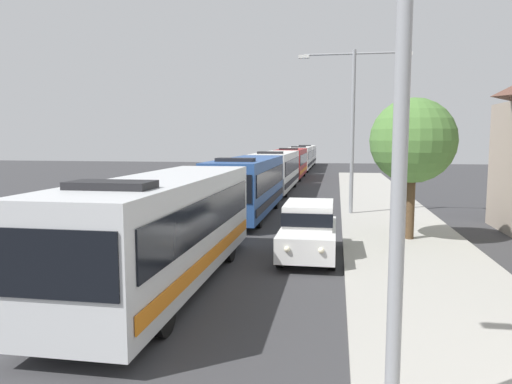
{
  "coord_description": "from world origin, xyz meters",
  "views": [
    {
      "loc": [
        3.3,
        -1.53,
        4.08
      ],
      "look_at": [
        -0.02,
        17.98,
        1.86
      ],
      "focal_mm": 33.24,
      "sensor_mm": 36.0,
      "label": 1
    }
  ],
  "objects_px": {
    "bus_lead": "(166,226)",
    "streetlamp_mid": "(353,115)",
    "bus_second_in_line": "(248,184)",
    "bus_tail_end": "(306,155)",
    "streetlamp_near": "(404,38)",
    "roadside_tree": "(413,141)",
    "bus_middle": "(277,170)",
    "white_suv": "(309,228)",
    "bus_fourth_in_line": "(292,162)",
    "bus_rear": "(300,158)"
  },
  "relations": [
    {
      "from": "white_suv",
      "to": "bus_middle",
      "type": "bearing_deg",
      "value": 100.23
    },
    {
      "from": "bus_rear",
      "to": "roadside_tree",
      "type": "relative_size",
      "value": 1.97
    },
    {
      "from": "bus_lead",
      "to": "roadside_tree",
      "type": "relative_size",
      "value": 1.91
    },
    {
      "from": "bus_tail_end",
      "to": "streetlamp_near",
      "type": "bearing_deg",
      "value": -85.38
    },
    {
      "from": "bus_rear",
      "to": "bus_lead",
      "type": "bearing_deg",
      "value": -90.0
    },
    {
      "from": "bus_middle",
      "to": "white_suv",
      "type": "bearing_deg",
      "value": -79.77
    },
    {
      "from": "bus_lead",
      "to": "streetlamp_mid",
      "type": "xyz_separation_m",
      "value": [
        5.4,
        13.21,
        3.63
      ]
    },
    {
      "from": "bus_second_in_line",
      "to": "streetlamp_near",
      "type": "height_order",
      "value": "streetlamp_near"
    },
    {
      "from": "bus_second_in_line",
      "to": "bus_tail_end",
      "type": "xyz_separation_m",
      "value": [
        0.0,
        48.52,
        0.0
      ]
    },
    {
      "from": "bus_middle",
      "to": "white_suv",
      "type": "relative_size",
      "value": 2.66
    },
    {
      "from": "bus_tail_end",
      "to": "streetlamp_mid",
      "type": "xyz_separation_m",
      "value": [
        5.4,
        -47.58,
        3.63
      ]
    },
    {
      "from": "bus_middle",
      "to": "white_suv",
      "type": "distance_m",
      "value": 20.84
    },
    {
      "from": "bus_middle",
      "to": "bus_rear",
      "type": "height_order",
      "value": "same"
    },
    {
      "from": "bus_lead",
      "to": "roadside_tree",
      "type": "bearing_deg",
      "value": 42.8
    },
    {
      "from": "bus_lead",
      "to": "bus_fourth_in_line",
      "type": "relative_size",
      "value": 0.96
    },
    {
      "from": "bus_rear",
      "to": "streetlamp_mid",
      "type": "relative_size",
      "value": 1.28
    },
    {
      "from": "bus_lead",
      "to": "bus_middle",
      "type": "xyz_separation_m",
      "value": [
        0.0,
        24.4,
        0.0
      ]
    },
    {
      "from": "bus_tail_end",
      "to": "white_suv",
      "type": "bearing_deg",
      "value": -86.28
    },
    {
      "from": "bus_rear",
      "to": "bus_tail_end",
      "type": "bearing_deg",
      "value": 90.0
    },
    {
      "from": "bus_second_in_line",
      "to": "bus_middle",
      "type": "relative_size",
      "value": 0.87
    },
    {
      "from": "bus_lead",
      "to": "streetlamp_near",
      "type": "distance_m",
      "value": 8.82
    },
    {
      "from": "bus_lead",
      "to": "bus_tail_end",
      "type": "height_order",
      "value": "same"
    },
    {
      "from": "bus_second_in_line",
      "to": "bus_tail_end",
      "type": "height_order",
      "value": "same"
    },
    {
      "from": "bus_rear",
      "to": "streetlamp_mid",
      "type": "distance_m",
      "value": 36.44
    },
    {
      "from": "bus_lead",
      "to": "bus_second_in_line",
      "type": "height_order",
      "value": "same"
    },
    {
      "from": "bus_rear",
      "to": "streetlamp_near",
      "type": "distance_m",
      "value": 55.39
    },
    {
      "from": "bus_second_in_line",
      "to": "bus_middle",
      "type": "xyz_separation_m",
      "value": [
        0.0,
        12.13,
        0.0
      ]
    },
    {
      "from": "white_suv",
      "to": "bus_second_in_line",
      "type": "bearing_deg",
      "value": 113.84
    },
    {
      "from": "bus_second_in_line",
      "to": "streetlamp_mid",
      "type": "relative_size",
      "value": 1.25
    },
    {
      "from": "bus_fourth_in_line",
      "to": "roadside_tree",
      "type": "xyz_separation_m",
      "value": [
        7.5,
        -29.89,
        2.31
      ]
    },
    {
      "from": "bus_second_in_line",
      "to": "streetlamp_mid",
      "type": "height_order",
      "value": "streetlamp_mid"
    },
    {
      "from": "bus_rear",
      "to": "white_suv",
      "type": "bearing_deg",
      "value": -85.32
    },
    {
      "from": "bus_lead",
      "to": "bus_second_in_line",
      "type": "distance_m",
      "value": 12.27
    },
    {
      "from": "bus_lead",
      "to": "bus_rear",
      "type": "bearing_deg",
      "value": 90.0
    },
    {
      "from": "bus_middle",
      "to": "white_suv",
      "type": "height_order",
      "value": "bus_middle"
    },
    {
      "from": "bus_fourth_in_line",
      "to": "bus_rear",
      "type": "bearing_deg",
      "value": 90.0
    },
    {
      "from": "streetlamp_near",
      "to": "roadside_tree",
      "type": "distance_m",
      "value": 13.13
    },
    {
      "from": "bus_fourth_in_line",
      "to": "streetlamp_mid",
      "type": "distance_m",
      "value": 24.5
    },
    {
      "from": "bus_lead",
      "to": "white_suv",
      "type": "distance_m",
      "value": 5.42
    },
    {
      "from": "bus_fourth_in_line",
      "to": "streetlamp_near",
      "type": "distance_m",
      "value": 43.27
    },
    {
      "from": "bus_lead",
      "to": "bus_second_in_line",
      "type": "relative_size",
      "value": 1.0
    },
    {
      "from": "bus_lead",
      "to": "bus_middle",
      "type": "height_order",
      "value": "same"
    },
    {
      "from": "bus_second_in_line",
      "to": "streetlamp_mid",
      "type": "xyz_separation_m",
      "value": [
        5.4,
        0.94,
        3.63
      ]
    },
    {
      "from": "bus_middle",
      "to": "bus_fourth_in_line",
      "type": "height_order",
      "value": "same"
    },
    {
      "from": "streetlamp_near",
      "to": "bus_fourth_in_line",
      "type": "bearing_deg",
      "value": 97.19
    },
    {
      "from": "bus_second_in_line",
      "to": "white_suv",
      "type": "distance_m",
      "value": 9.17
    },
    {
      "from": "bus_tail_end",
      "to": "streetlamp_mid",
      "type": "distance_m",
      "value": 48.02
    },
    {
      "from": "bus_tail_end",
      "to": "roadside_tree",
      "type": "bearing_deg",
      "value": -82.07
    },
    {
      "from": "bus_middle",
      "to": "bus_fourth_in_line",
      "type": "xyz_separation_m",
      "value": [
        -0.0,
        12.43,
        -0.0
      ]
    },
    {
      "from": "bus_lead",
      "to": "streetlamp_mid",
      "type": "height_order",
      "value": "streetlamp_mid"
    }
  ]
}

